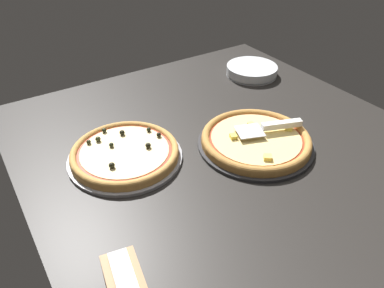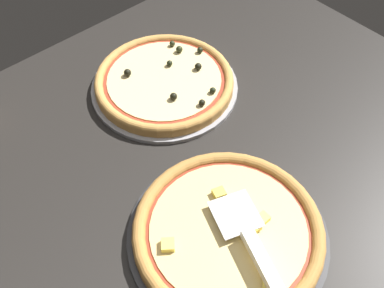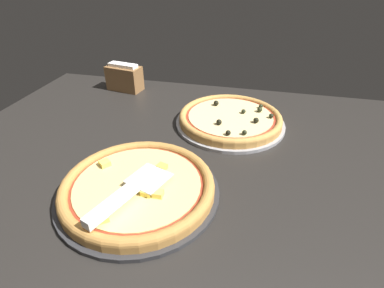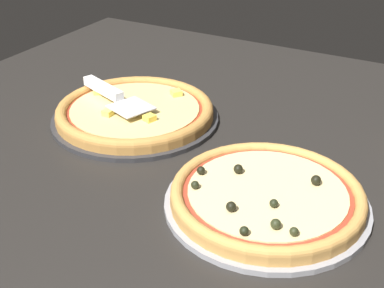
% 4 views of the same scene
% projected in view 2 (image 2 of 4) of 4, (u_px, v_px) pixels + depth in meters
% --- Properties ---
extents(ground_plane, '(1.34, 1.23, 0.04)m').
position_uv_depth(ground_plane, '(217.00, 203.00, 0.88)').
color(ground_plane, black).
extents(pizza_pan_front, '(0.37, 0.37, 0.01)m').
position_uv_depth(pizza_pan_front, '(227.00, 236.00, 0.81)').
color(pizza_pan_front, '#2D2D30').
rests_on(pizza_pan_front, ground_plane).
extents(pizza_front, '(0.34, 0.34, 0.03)m').
position_uv_depth(pizza_front, '(228.00, 231.00, 0.80)').
color(pizza_front, '#B77F3D').
rests_on(pizza_front, pizza_pan_front).
extents(pizza_pan_back, '(0.34, 0.34, 0.01)m').
position_uv_depth(pizza_pan_back, '(165.00, 87.00, 1.05)').
color(pizza_pan_back, '#939399').
rests_on(pizza_pan_back, ground_plane).
extents(pizza_back, '(0.32, 0.32, 0.04)m').
position_uv_depth(pizza_back, '(164.00, 81.00, 1.04)').
color(pizza_back, '#C68E47').
rests_on(pizza_back, pizza_pan_back).
extents(serving_spatula, '(0.12, 0.22, 0.02)m').
position_uv_depth(serving_spatula, '(258.00, 254.00, 0.74)').
color(serving_spatula, silver).
rests_on(serving_spatula, pizza_front).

